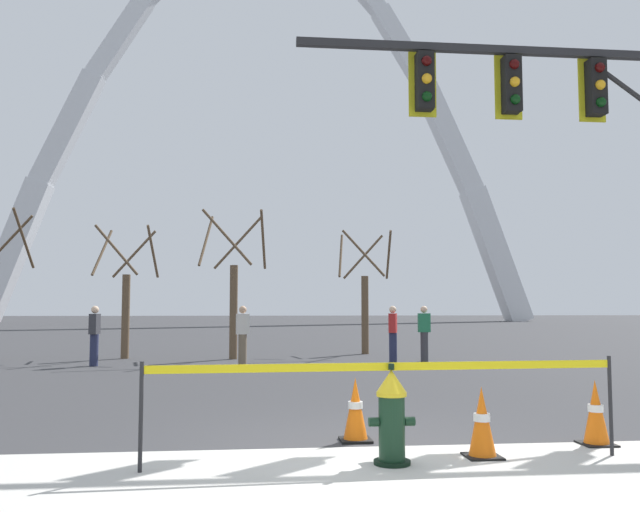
# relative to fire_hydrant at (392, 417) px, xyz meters

# --- Properties ---
(ground_plane) EXTENTS (240.00, 240.00, 0.00)m
(ground_plane) POSITION_rel_fire_hydrant_xyz_m (-0.19, 0.64, -0.47)
(ground_plane) COLOR #333335
(fire_hydrant) EXTENTS (0.46, 0.48, 0.99)m
(fire_hydrant) POSITION_rel_fire_hydrant_xyz_m (0.00, 0.00, 0.00)
(fire_hydrant) COLOR black
(fire_hydrant) RESTS_ON ground
(caution_tape_barrier) EXTENTS (4.82, 0.26, 1.04)m
(caution_tape_barrier) POSITION_rel_fire_hydrant_xyz_m (-0.02, 0.03, 0.23)
(caution_tape_barrier) COLOR #232326
(caution_tape_barrier) RESTS_ON ground
(traffic_cone_by_hydrant) EXTENTS (0.36, 0.36, 0.73)m
(traffic_cone_by_hydrant) POSITION_rel_fire_hydrant_xyz_m (0.99, 0.20, -0.11)
(traffic_cone_by_hydrant) COLOR black
(traffic_cone_by_hydrant) RESTS_ON ground
(traffic_cone_mid_sidewalk) EXTENTS (0.36, 0.36, 0.73)m
(traffic_cone_mid_sidewalk) POSITION_rel_fire_hydrant_xyz_m (-0.17, 1.19, -0.11)
(traffic_cone_mid_sidewalk) COLOR black
(traffic_cone_mid_sidewalk) RESTS_ON ground
(traffic_cone_curb_edge) EXTENTS (0.36, 0.36, 0.73)m
(traffic_cone_curb_edge) POSITION_rel_fire_hydrant_xyz_m (2.48, 0.67, -0.11)
(traffic_cone_curb_edge) COLOR black
(traffic_cone_curb_edge) RESTS_ON ground
(traffic_signal_gantry) EXTENTS (7.82, 0.44, 6.00)m
(traffic_signal_gantry) POSITION_rel_fire_hydrant_xyz_m (4.48, 3.28, 3.94)
(traffic_signal_gantry) COLOR #232326
(traffic_signal_gantry) RESTS_ON ground
(monument_arch) EXTENTS (60.26, 2.46, 45.44)m
(monument_arch) POSITION_rel_fire_hydrant_xyz_m (-0.19, 65.77, 19.80)
(monument_arch) COLOR silver
(monument_arch) RESTS_ON ground
(tree_left_mid) EXTENTS (1.85, 1.87, 4.02)m
(tree_left_mid) POSITION_rel_fire_hydrant_xyz_m (-5.22, 14.23, 1.32)
(tree_left_mid) COLOR brown
(tree_left_mid) RESTS_ON ground
(tree_center_left) EXTENTS (2.04, 2.06, 4.44)m
(tree_center_left) POSITION_rel_fire_hydrant_xyz_m (-1.93, 13.68, 1.51)
(tree_center_left) COLOR brown
(tree_center_left) RESTS_ON ground
(tree_center_right) EXTENTS (1.89, 1.90, 4.09)m
(tree_center_right) POSITION_rel_fire_hydrant_xyz_m (2.40, 15.47, 1.35)
(tree_center_right) COLOR brown
(tree_center_right) RESTS_ON ground
(pedestrian_walking_left) EXTENTS (0.30, 0.39, 1.59)m
(pedestrian_walking_left) POSITION_rel_fire_hydrant_xyz_m (2.57, 11.85, 0.35)
(pedestrian_walking_left) COLOR #232847
(pedestrian_walking_left) RESTS_ON ground
(pedestrian_standing_center) EXTENTS (0.35, 0.23, 1.59)m
(pedestrian_standing_center) POSITION_rel_fire_hydrant_xyz_m (3.56, 12.17, 0.35)
(pedestrian_standing_center) COLOR #38383D
(pedestrian_standing_center) RESTS_ON ground
(pedestrian_walking_right) EXTENTS (0.25, 0.36, 1.59)m
(pedestrian_walking_right) POSITION_rel_fire_hydrant_xyz_m (-5.53, 11.64, 0.35)
(pedestrian_walking_right) COLOR #232847
(pedestrian_walking_right) RESTS_ON ground
(pedestrian_near_trees) EXTENTS (0.36, 0.24, 1.59)m
(pedestrian_near_trees) POSITION_rel_fire_hydrant_xyz_m (-1.62, 11.17, 0.35)
(pedestrian_near_trees) COLOR brown
(pedestrian_near_trees) RESTS_ON ground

